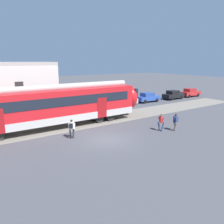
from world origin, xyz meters
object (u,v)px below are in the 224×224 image
Objects in this scene: pedestrian_red at (161,121)px; parked_car_blue at (148,97)px; pedestrian_white at (72,127)px; pedestrian_navy at (176,121)px; parked_car_red at (190,93)px; parked_car_black at (173,95)px; parked_car_silver at (124,100)px.

parked_car_blue is at bearing 51.76° from pedestrian_red.
pedestrian_white and pedestrian_navy have the same top height.
pedestrian_red is 22.93m from parked_car_red.
pedestrian_white is 0.41× the size of parked_car_red.
pedestrian_red is 0.41× the size of parked_car_black.
parked_car_silver is (12.36, 8.99, -0.21)m from pedestrian_white.
parked_car_black is 4.84m from parked_car_red.
pedestrian_navy is (1.20, -0.72, 0.03)m from pedestrian_red.
parked_car_silver is at bearing 75.16° from pedestrian_navy.
parked_car_black is at bearing -1.91° from parked_car_silver.
parked_car_silver is (4.52, 11.82, -0.18)m from pedestrian_red.
pedestrian_navy reaches higher than parked_car_silver.
parked_car_blue and parked_car_red have the same top height.
pedestrian_red is 0.41× the size of parked_car_blue.
pedestrian_white is 28.99m from parked_car_red.
pedestrian_white is at bearing -162.40° from parked_car_red.
parked_car_silver is at bearing 69.08° from pedestrian_red.
pedestrian_red is at bearing -128.24° from parked_car_blue.
parked_car_blue and parked_car_black have the same top height.
parked_car_silver is at bearing -178.90° from parked_car_blue.
parked_car_blue is at bearing 175.47° from parked_car_black.
parked_car_black is (14.95, 11.47, -0.18)m from pedestrian_red.
parked_car_red is (18.59, 12.31, -0.21)m from pedestrian_navy.
parked_car_black is (13.75, 12.19, -0.21)m from pedestrian_navy.
parked_car_blue is (17.23, 9.09, -0.21)m from pedestrian_white.
pedestrian_white is 1.00× the size of pedestrian_red.
pedestrian_navy is 15.06m from parked_car_blue.
pedestrian_navy is 0.41× the size of parked_car_black.
pedestrian_white is at bearing -159.22° from parked_car_black.
pedestrian_red is 1.00× the size of pedestrian_navy.
pedestrian_white is 24.37m from parked_car_black.
pedestrian_white is 1.00× the size of pedestrian_navy.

